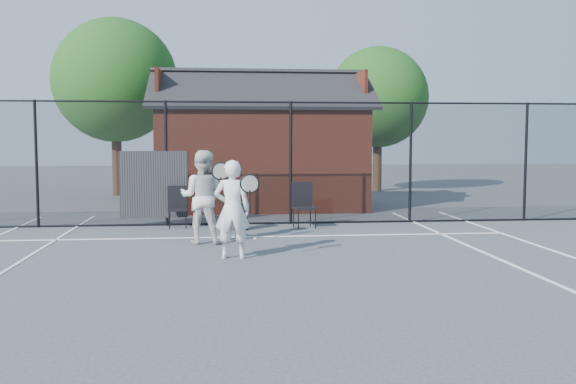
{
  "coord_description": "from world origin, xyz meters",
  "views": [
    {
      "loc": [
        -0.68,
        -10.55,
        2.1
      ],
      "look_at": [
        0.55,
        1.31,
        1.1
      ],
      "focal_mm": 40.0,
      "sensor_mm": 36.0,
      "label": 1
    }
  ],
  "objects": [
    {
      "name": "tree_left",
      "position": [
        -4.5,
        13.5,
        4.19
      ],
      "size": [
        4.48,
        4.48,
        6.44
      ],
      "color": "#341D14",
      "rests_on": "ground"
    },
    {
      "name": "court_lines",
      "position": [
        0.0,
        -1.32,
        0.01
      ],
      "size": [
        11.02,
        18.0,
        0.01
      ],
      "color": "white",
      "rests_on": "ground"
    },
    {
      "name": "tree_right",
      "position": [
        5.5,
        14.5,
        3.71
      ],
      "size": [
        3.97,
        3.97,
        5.7
      ],
      "color": "#341D14",
      "rests_on": "ground"
    },
    {
      "name": "clubhouse",
      "position": [
        0.5,
        9.0,
        1.61
      ],
      "size": [
        6.5,
        4.36,
        4.19
      ],
      "color": "maroon",
      "rests_on": "ground"
    },
    {
      "name": "chair_right",
      "position": [
        1.25,
        4.28,
        0.52
      ],
      "size": [
        0.58,
        0.59,
        1.04
      ],
      "primitive_type": "cube",
      "rotation": [
        0.0,
        0.0,
        0.16
      ],
      "color": "black",
      "rests_on": "ground"
    },
    {
      "name": "ground",
      "position": [
        0.0,
        0.0,
        0.0
      ],
      "size": [
        80.0,
        80.0,
        0.0
      ],
      "primitive_type": "plane",
      "color": "#404549",
      "rests_on": "ground"
    },
    {
      "name": "player_front",
      "position": [
        -0.5,
        0.61,
        0.87
      ],
      "size": [
        0.8,
        0.61,
        1.73
      ],
      "color": "white",
      "rests_on": "ground"
    },
    {
      "name": "waste_bin",
      "position": [
        -0.31,
        4.1,
        0.32
      ],
      "size": [
        0.49,
        0.49,
        0.64
      ],
      "primitive_type": "cylinder",
      "rotation": [
        0.0,
        0.0,
        0.13
      ],
      "color": "black",
      "rests_on": "ground"
    },
    {
      "name": "player_back",
      "position": [
        -1.07,
        2.31,
        0.93
      ],
      "size": [
        1.07,
        0.88,
        1.86
      ],
      "color": "silver",
      "rests_on": "ground"
    },
    {
      "name": "fence",
      "position": [
        -0.3,
        5.0,
        1.45
      ],
      "size": [
        22.04,
        3.0,
        3.0
      ],
      "color": "black",
      "rests_on": "ground"
    },
    {
      "name": "chair_left",
      "position": [
        -1.72,
        4.6,
        0.48
      ],
      "size": [
        0.49,
        0.51,
        0.96
      ],
      "primitive_type": "cube",
      "rotation": [
        0.0,
        0.0,
        0.06
      ],
      "color": "black",
      "rests_on": "ground"
    }
  ]
}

